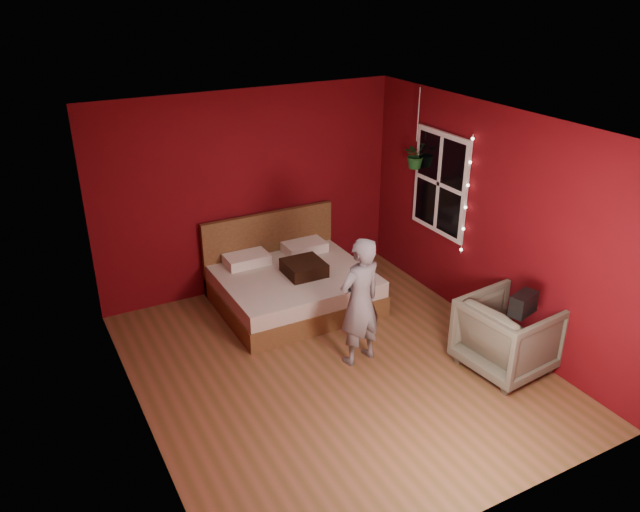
# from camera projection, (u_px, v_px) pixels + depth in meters

# --- Properties ---
(floor) EXTENTS (4.50, 4.50, 0.00)m
(floor) POSITION_uv_depth(u_px,v_px,m) (335.00, 367.00, 6.69)
(floor) COLOR brown
(floor) RESTS_ON ground
(room_walls) EXTENTS (4.04, 4.54, 2.62)m
(room_walls) POSITION_uv_depth(u_px,v_px,m) (337.00, 222.00, 5.98)
(room_walls) COLOR #610A10
(room_walls) RESTS_ON ground
(window) EXTENTS (0.05, 0.97, 1.27)m
(window) POSITION_uv_depth(u_px,v_px,m) (440.00, 183.00, 7.62)
(window) COLOR white
(window) RESTS_ON room_walls
(fairy_lights) EXTENTS (0.04, 0.04, 1.45)m
(fairy_lights) POSITION_uv_depth(u_px,v_px,m) (467.00, 196.00, 7.19)
(fairy_lights) COLOR silver
(fairy_lights) RESTS_ON room_walls
(bed) EXTENTS (1.84, 1.56, 1.01)m
(bed) POSITION_uv_depth(u_px,v_px,m) (291.00, 284.00, 7.87)
(bed) COLOR brown
(bed) RESTS_ON ground
(person) EXTENTS (0.57, 0.43, 1.44)m
(person) POSITION_uv_depth(u_px,v_px,m) (360.00, 302.00, 6.52)
(person) COLOR slate
(person) RESTS_ON ground
(armchair) EXTENTS (0.96, 0.94, 0.80)m
(armchair) POSITION_uv_depth(u_px,v_px,m) (508.00, 335.00, 6.53)
(armchair) COLOR #5C5848
(armchair) RESTS_ON ground
(handbag) EXTENTS (0.33, 0.23, 0.22)m
(handbag) POSITION_uv_depth(u_px,v_px,m) (523.00, 304.00, 6.10)
(handbag) COLOR black
(handbag) RESTS_ON armchair
(throw_pillow) EXTENTS (0.48, 0.48, 0.17)m
(throw_pillow) POSITION_uv_depth(u_px,v_px,m) (304.00, 268.00, 7.67)
(throw_pillow) COLOR black
(throw_pillow) RESTS_ON bed
(hanging_plant) EXTENTS (0.34, 0.31, 1.00)m
(hanging_plant) POSITION_uv_depth(u_px,v_px,m) (416.00, 155.00, 7.80)
(hanging_plant) COLOR silver
(hanging_plant) RESTS_ON room_walls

